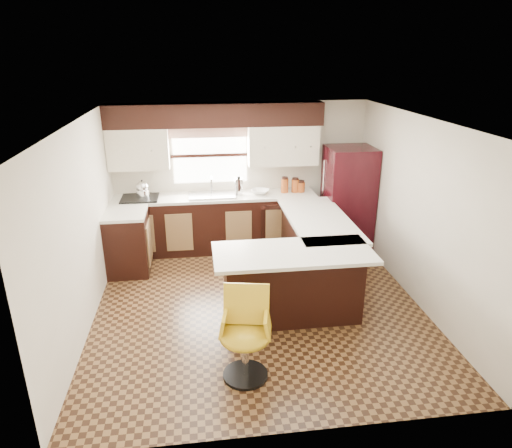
{
  "coord_description": "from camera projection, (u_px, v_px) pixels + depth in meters",
  "views": [
    {
      "loc": [
        -0.73,
        -5.24,
        3.15
      ],
      "look_at": [
        0.03,
        0.45,
        0.97
      ],
      "focal_mm": 32.0,
      "sensor_mm": 36.0,
      "label": 1
    }
  ],
  "objects": [
    {
      "name": "cooktop",
      "position": [
        140.0,
        198.0,
        7.26
      ],
      "size": [
        0.58,
        0.5,
        0.02
      ],
      "primitive_type": "cube",
      "color": "black",
      "rests_on": "counter_back"
    },
    {
      "name": "peninsula_long",
      "position": [
        314.0,
        250.0,
        6.59
      ],
      "size": [
        0.6,
        1.95,
        0.9
      ],
      "primitive_type": "cube",
      "color": "black",
      "rests_on": "floor"
    },
    {
      "name": "counter_back",
      "position": [
        215.0,
        197.0,
        7.44
      ],
      "size": [
        3.3,
        0.6,
        0.04
      ],
      "primitive_type": "cube",
      "color": "silver",
      "rests_on": "base_cab_back"
    },
    {
      "name": "upper_cab_right",
      "position": [
        283.0,
        145.0,
        7.41
      ],
      "size": [
        1.14,
        0.35,
        0.64
      ],
      "primitive_type": "cube",
      "color": "beige",
      "rests_on": "wall_back"
    },
    {
      "name": "base_cab_left",
      "position": [
        128.0,
        243.0,
        6.84
      ],
      "size": [
        0.6,
        0.7,
        0.9
      ],
      "primitive_type": "cube",
      "color": "black",
      "rests_on": "floor"
    },
    {
      "name": "mixing_bowl",
      "position": [
        260.0,
        192.0,
        7.51
      ],
      "size": [
        0.38,
        0.38,
        0.07
      ],
      "primitive_type": "imported",
      "rotation": [
        0.0,
        0.0,
        -0.39
      ],
      "color": "white",
      "rests_on": "counter_back"
    },
    {
      "name": "sink",
      "position": [
        212.0,
        195.0,
        7.4
      ],
      "size": [
        0.75,
        0.45,
        0.03
      ],
      "primitive_type": "cube",
      "color": "#B2B2B7",
      "rests_on": "counter_back"
    },
    {
      "name": "peninsula_return",
      "position": [
        292.0,
        285.0,
        5.62
      ],
      "size": [
        1.65,
        0.6,
        0.9
      ],
      "primitive_type": "cube",
      "color": "black",
      "rests_on": "floor"
    },
    {
      "name": "canister_med",
      "position": [
        295.0,
        186.0,
        7.58
      ],
      "size": [
        0.12,
        0.12,
        0.21
      ],
      "primitive_type": "cylinder",
      "color": "#9B4416",
      "rests_on": "counter_back"
    },
    {
      "name": "base_cab_back",
      "position": [
        216.0,
        224.0,
        7.61
      ],
      "size": [
        3.3,
        0.6,
        0.9
      ],
      "primitive_type": "cube",
      "color": "black",
      "rests_on": "floor"
    },
    {
      "name": "canister_large",
      "position": [
        285.0,
        186.0,
        7.55
      ],
      "size": [
        0.12,
        0.12,
        0.23
      ],
      "primitive_type": "cylinder",
      "color": "#9B4416",
      "rests_on": "counter_back"
    },
    {
      "name": "percolator",
      "position": [
        239.0,
        187.0,
        7.43
      ],
      "size": [
        0.14,
        0.14,
        0.27
      ],
      "primitive_type": "cylinder",
      "color": "silver",
      "rests_on": "counter_back"
    },
    {
      "name": "valance",
      "position": [
        209.0,
        132.0,
        7.29
      ],
      "size": [
        1.3,
        0.06,
        0.18
      ],
      "primitive_type": "cube",
      "color": "#D19B93",
      "rests_on": "wall_back"
    },
    {
      "name": "wall_left",
      "position": [
        82.0,
        228.0,
        5.38
      ],
      "size": [
        0.0,
        4.4,
        4.4
      ],
      "primitive_type": "plane",
      "rotation": [
        1.57,
        0.0,
        1.57
      ],
      "color": "beige",
      "rests_on": "floor"
    },
    {
      "name": "counter_pen_long",
      "position": [
        319.0,
        220.0,
        6.43
      ],
      "size": [
        0.84,
        1.95,
        0.04
      ],
      "primitive_type": "cube",
      "color": "silver",
      "rests_on": "peninsula_long"
    },
    {
      "name": "upper_cab_left",
      "position": [
        138.0,
        149.0,
        7.13
      ],
      "size": [
        0.94,
        0.35,
        0.64
      ],
      "primitive_type": "cube",
      "color": "beige",
      "rests_on": "wall_back"
    },
    {
      "name": "counter_left",
      "position": [
        125.0,
        214.0,
        6.67
      ],
      "size": [
        0.6,
        0.7,
        0.04
      ],
      "primitive_type": "cube",
      "color": "silver",
      "rests_on": "base_cab_left"
    },
    {
      "name": "counter_pen_return",
      "position": [
        293.0,
        253.0,
        5.37
      ],
      "size": [
        1.89,
        0.84,
        0.04
      ],
      "primitive_type": "cube",
      "color": "silver",
      "rests_on": "peninsula_return"
    },
    {
      "name": "wall_right",
      "position": [
        419.0,
        212.0,
        5.89
      ],
      "size": [
        0.0,
        4.4,
        4.4
      ],
      "primitive_type": "plane",
      "rotation": [
        1.57,
        0.0,
        -1.57
      ],
      "color": "beige",
      "rests_on": "floor"
    },
    {
      "name": "kettle",
      "position": [
        143.0,
        189.0,
        7.21
      ],
      "size": [
        0.21,
        0.21,
        0.28
      ],
      "primitive_type": null,
      "color": "silver",
      "rests_on": "cooktop"
    },
    {
      "name": "canister_small",
      "position": [
        301.0,
        187.0,
        7.6
      ],
      "size": [
        0.14,
        0.14,
        0.16
      ],
      "primitive_type": "cylinder",
      "color": "#9B4416",
      "rests_on": "counter_back"
    },
    {
      "name": "window_pane",
      "position": [
        210.0,
        155.0,
        7.47
      ],
      "size": [
        1.2,
        0.02,
        0.9
      ],
      "primitive_type": "cube",
      "color": "white",
      "rests_on": "wall_back"
    },
    {
      "name": "wall_back",
      "position": [
        241.0,
        175.0,
        7.67
      ],
      "size": [
        4.4,
        0.0,
        4.4
      ],
      "primitive_type": "plane",
      "rotation": [
        1.57,
        0.0,
        0.0
      ],
      "color": "beige",
      "rests_on": "floor"
    },
    {
      "name": "ceiling",
      "position": [
        259.0,
        121.0,
        5.21
      ],
      "size": [
        4.4,
        4.4,
        0.0
      ],
      "primitive_type": "plane",
      "rotation": [
        3.14,
        0.0,
        0.0
      ],
      "color": "silver",
      "rests_on": "wall_back"
    },
    {
      "name": "refrigerator",
      "position": [
        348.0,
        200.0,
        7.49
      ],
      "size": [
        0.74,
        0.71,
        1.73
      ],
      "primitive_type": "cube",
      "color": "black",
      "rests_on": "floor"
    },
    {
      "name": "bar_chair",
      "position": [
        245.0,
        337.0,
        4.55
      ],
      "size": [
        0.6,
        0.6,
        0.96
      ],
      "primitive_type": null,
      "rotation": [
        0.0,
        0.0,
        -0.19
      ],
      "color": "gold",
      "rests_on": "floor"
    },
    {
      "name": "soffit",
      "position": [
        215.0,
        115.0,
        7.1
      ],
      "size": [
        3.4,
        0.35,
        0.36
      ],
      "primitive_type": "cube",
      "color": "black",
      "rests_on": "wall_back"
    },
    {
      "name": "wall_front",
      "position": [
        297.0,
        315.0,
        3.6
      ],
      "size": [
        4.4,
        0.0,
        4.4
      ],
      "primitive_type": "plane",
      "rotation": [
        -1.57,
        0.0,
        0.0
      ],
      "color": "beige",
      "rests_on": "floor"
    },
    {
      "name": "floor",
      "position": [
        258.0,
        304.0,
        6.06
      ],
      "size": [
        4.4,
        4.4,
        0.0
      ],
      "primitive_type": "plane",
      "color": "#49301A",
      "rests_on": "ground"
    },
    {
      "name": "dishwasher",
      "position": [
        278.0,
        228.0,
        7.47
      ],
      "size": [
        0.58,
        0.03,
        0.78
      ],
      "primitive_type": "cube",
      "color": "black",
      "rests_on": "floor"
    }
  ]
}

